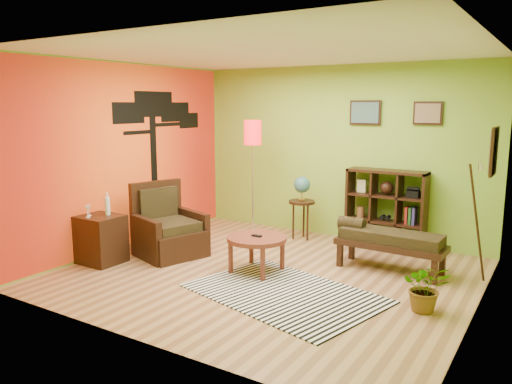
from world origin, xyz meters
The scene contains 11 objects.
ground centered at (0.00, 0.00, 0.00)m, with size 5.00×5.00×0.00m, color tan.
room_shell centered at (-0.09, 0.01, 1.80)m, with size 5.04×4.54×2.82m.
zebra_rug centered at (0.53, -0.50, 0.01)m, with size 2.17×1.46×0.01m, color white.
coffee_table centered at (-0.15, -0.01, 0.41)m, with size 0.78×0.78×0.50m.
armchair centered at (-1.67, -0.04, 0.32)m, with size 1.08×1.07×1.05m.
side_cabinet centered at (-2.20, -0.82, 0.34)m, with size 0.56×0.51×0.98m.
floor_lamp centered at (-1.13, 1.42, 1.56)m, with size 0.29×0.29×1.93m.
globe_table centered at (-0.41, 1.77, 0.78)m, with size 0.42×0.42×1.03m.
cube_shelf centered at (0.91, 2.03, 0.60)m, with size 1.20×0.35×1.20m.
bench centered at (1.27, 0.97, 0.42)m, with size 1.45×0.55×0.66m.
potted_plant centered at (2.04, -0.14, 0.21)m, with size 0.48×0.54×0.42m, color #26661E.
Camera 1 is at (3.17, -5.35, 2.18)m, focal length 35.00 mm.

